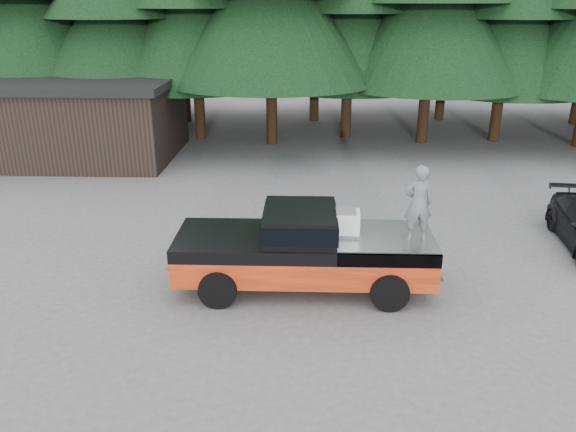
{
  "coord_description": "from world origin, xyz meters",
  "views": [
    {
      "loc": [
        0.62,
        -11.05,
        6.28
      ],
      "look_at": [
        0.24,
        0.0,
        2.0
      ],
      "focal_mm": 35.0,
      "sensor_mm": 36.0,
      "label": 1
    }
  ],
  "objects_px": {
    "air_compressor": "(343,223)",
    "man_on_bed": "(418,204)",
    "pickup_truck": "(304,260)",
    "utility_building": "(77,117)"
  },
  "relations": [
    {
      "from": "pickup_truck",
      "to": "utility_building",
      "type": "relative_size",
      "value": 0.71
    },
    {
      "from": "utility_building",
      "to": "air_compressor",
      "type": "bearing_deg",
      "value": -47.23
    },
    {
      "from": "pickup_truck",
      "to": "utility_building",
      "type": "xyz_separation_m",
      "value": [
        -9.59,
        11.38,
        1.0
      ]
    },
    {
      "from": "air_compressor",
      "to": "pickup_truck",
      "type": "bearing_deg",
      "value": -172.43
    },
    {
      "from": "pickup_truck",
      "to": "man_on_bed",
      "type": "height_order",
      "value": "man_on_bed"
    },
    {
      "from": "pickup_truck",
      "to": "air_compressor",
      "type": "distance_m",
      "value": 1.27
    },
    {
      "from": "pickup_truck",
      "to": "man_on_bed",
      "type": "relative_size",
      "value": 3.49
    },
    {
      "from": "air_compressor",
      "to": "man_on_bed",
      "type": "bearing_deg",
      "value": -8.64
    },
    {
      "from": "air_compressor",
      "to": "utility_building",
      "type": "height_order",
      "value": "utility_building"
    },
    {
      "from": "air_compressor",
      "to": "man_on_bed",
      "type": "distance_m",
      "value": 1.71
    }
  ]
}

